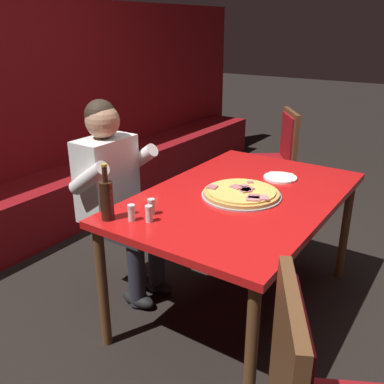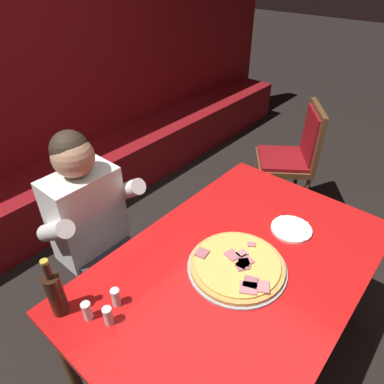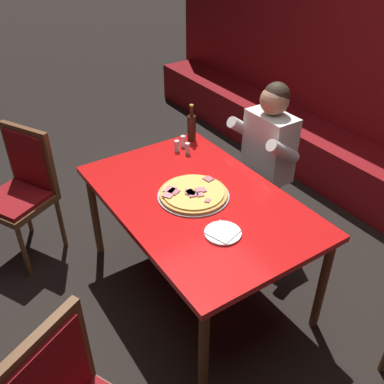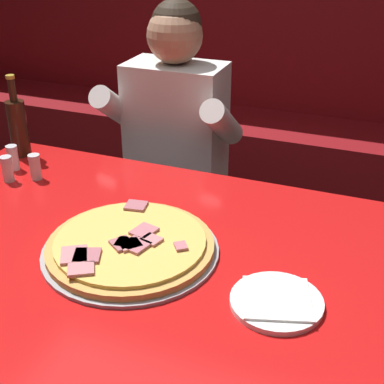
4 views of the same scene
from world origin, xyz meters
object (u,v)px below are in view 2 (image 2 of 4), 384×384
(shaker_black_pepper, at_px, (116,298))
(dining_chair_near_right, at_px, (294,153))
(plate_white_paper, at_px, (291,229))
(diner_seated_blue_shirt, at_px, (98,232))
(shaker_red_pepper_flakes, at_px, (87,312))
(main_dining_table, at_px, (237,273))
(pizza, at_px, (237,266))
(shaker_parmesan, at_px, (108,317))
(beer_bottle, at_px, (56,293))

(shaker_black_pepper, xyz_separation_m, dining_chair_near_right, (2.00, 0.17, -0.24))
(plate_white_paper, bearing_deg, diner_seated_blue_shirt, 127.24)
(shaker_red_pepper_flakes, distance_m, diner_seated_blue_shirt, 0.59)
(main_dining_table, relative_size, plate_white_paper, 7.41)
(main_dining_table, distance_m, shaker_red_pepper_flakes, 0.70)
(diner_seated_blue_shirt, bearing_deg, main_dining_table, -71.11)
(pizza, distance_m, shaker_black_pepper, 0.55)
(pizza, height_order, shaker_black_pepper, shaker_black_pepper)
(diner_seated_blue_shirt, bearing_deg, shaker_parmesan, -121.95)
(shaker_red_pepper_flakes, distance_m, shaker_parmesan, 0.09)
(plate_white_paper, height_order, beer_bottle, beer_bottle)
(pizza, distance_m, beer_bottle, 0.78)
(main_dining_table, bearing_deg, diner_seated_blue_shirt, 108.89)
(beer_bottle, xyz_separation_m, dining_chair_near_right, (2.17, 0.03, -0.31))
(pizza, relative_size, shaker_parmesan, 5.31)
(shaker_red_pepper_flakes, xyz_separation_m, diner_seated_blue_shirt, (0.37, 0.45, -0.10))
(pizza, xyz_separation_m, shaker_parmesan, (-0.56, 0.22, 0.02))
(beer_bottle, distance_m, diner_seated_blue_shirt, 0.57)
(pizza, distance_m, diner_seated_blue_shirt, 0.79)
(shaker_black_pepper, bearing_deg, beer_bottle, 138.82)
(plate_white_paper, bearing_deg, shaker_parmesan, 163.14)
(shaker_black_pepper, bearing_deg, plate_white_paper, -20.81)
(shaker_parmesan, bearing_deg, plate_white_paper, -16.86)
(main_dining_table, relative_size, shaker_black_pepper, 18.09)
(main_dining_table, height_order, diner_seated_blue_shirt, diner_seated_blue_shirt)
(beer_bottle, distance_m, dining_chair_near_right, 2.19)
(dining_chair_near_right, bearing_deg, shaker_parmesan, -173.99)
(shaker_black_pepper, xyz_separation_m, shaker_parmesan, (-0.07, -0.05, 0.00))
(plate_white_paper, relative_size, shaker_black_pepper, 2.44)
(shaker_parmesan, height_order, diner_seated_blue_shirt, diner_seated_blue_shirt)
(shaker_red_pepper_flakes, bearing_deg, dining_chair_near_right, 3.75)
(pizza, relative_size, dining_chair_near_right, 0.47)
(plate_white_paper, relative_size, shaker_red_pepper_flakes, 2.44)
(pizza, bearing_deg, dining_chair_near_right, 16.23)
(pizza, xyz_separation_m, shaker_red_pepper_flakes, (-0.60, 0.30, 0.02))
(main_dining_table, relative_size, beer_bottle, 5.33)
(pizza, bearing_deg, main_dining_table, 25.90)
(plate_white_paper, height_order, shaker_parmesan, shaker_parmesan)
(shaker_black_pepper, bearing_deg, dining_chair_near_right, 4.95)
(main_dining_table, distance_m, shaker_black_pepper, 0.58)
(shaker_black_pepper, bearing_deg, shaker_red_pepper_flakes, 163.19)
(shaker_parmesan, bearing_deg, main_dining_table, -19.68)
(shaker_parmesan, bearing_deg, beer_bottle, 115.70)
(shaker_red_pepper_flakes, height_order, diner_seated_blue_shirt, diner_seated_blue_shirt)
(main_dining_table, bearing_deg, shaker_parmesan, 160.32)
(main_dining_table, height_order, beer_bottle, beer_bottle)
(shaker_black_pepper, height_order, diner_seated_blue_shirt, diner_seated_blue_shirt)
(main_dining_table, xyz_separation_m, dining_chair_near_right, (1.49, 0.43, -0.13))
(beer_bottle, distance_m, shaker_black_pepper, 0.23)
(plate_white_paper, distance_m, shaker_parmesan, 1.00)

